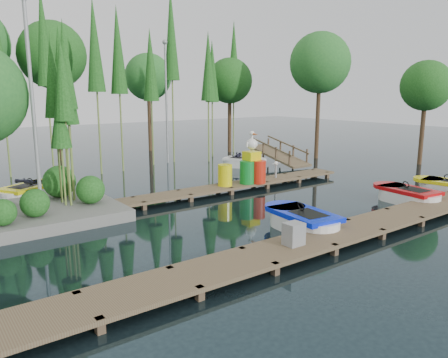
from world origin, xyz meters
TOP-DOWN VIEW (x-y plane):
  - ground_plane at (0.00, 0.00)m, footprint 90.00×90.00m
  - near_dock at (0.00, -4.50)m, footprint 18.00×1.50m
  - far_dock at (1.00, 2.50)m, footprint 15.00×1.20m
  - island at (-6.30, 3.29)m, footprint 6.20×4.20m
  - tree_screen at (-2.04, 10.60)m, footprint 34.42×18.53m
  - lamp_island at (-5.50, 2.50)m, footprint 0.30×0.30m
  - lamp_rear at (4.00, 11.00)m, footprint 0.30×0.30m
  - ramp at (9.00, 6.50)m, footprint 1.50×3.94m
  - boat_blue at (0.85, -3.15)m, footprint 1.64×3.05m
  - boat_red at (6.70, -3.17)m, footprint 1.51×2.90m
  - boat_yellow_far at (-5.04, 6.32)m, footprint 2.97×2.46m
  - boat_white_far at (6.71, 7.06)m, footprint 2.35×2.80m
  - utility_cabinet at (-0.91, -4.50)m, footprint 0.49×0.42m
  - yellow_barrel at (2.03, 2.50)m, footprint 0.61×0.61m
  - drum_cluster at (3.46, 2.34)m, footprint 1.33×1.22m
  - seagull_post at (5.01, 2.50)m, footprint 0.49×0.27m

SIDE VIEW (x-z plane):
  - ground_plane at x=0.00m, z-range 0.00..0.00m
  - far_dock at x=1.00m, z-range -0.02..0.48m
  - near_dock at x=0.00m, z-range -0.02..0.48m
  - boat_red at x=6.70m, z-range -0.20..0.74m
  - boat_white_far at x=6.71m, z-range -0.34..0.88m
  - boat_blue at x=0.85m, z-range -0.21..0.78m
  - boat_yellow_far at x=-5.04m, z-range -0.39..0.97m
  - ramp at x=9.00m, z-range -0.16..1.33m
  - utility_cabinet at x=-0.91m, z-range 0.30..0.90m
  - yellow_barrel at x=2.03m, z-range 0.30..1.22m
  - seagull_post at x=5.01m, z-range 0.44..1.22m
  - drum_cluster at x=3.46m, z-range -0.17..2.12m
  - island at x=-6.30m, z-range -0.19..6.56m
  - lamp_island at x=-5.50m, z-range 0.64..7.89m
  - lamp_rear at x=4.00m, z-range 0.64..7.89m
  - tree_screen at x=-2.04m, z-range 0.96..11.27m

